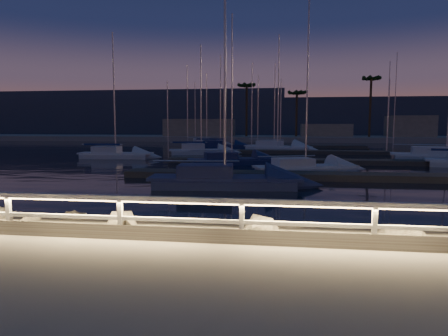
{
  "coord_description": "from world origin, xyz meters",
  "views": [
    {
      "loc": [
        -1.13,
        -9.16,
        2.79
      ],
      "look_at": [
        -2.99,
        4.0,
        1.33
      ],
      "focal_mm": 32.0,
      "sensor_mm": 36.0,
      "label": 1
    }
  ],
  "objects_px": {
    "sailboat_b": "(221,179)",
    "sailboat_g": "(229,160)",
    "guard_rail": "(326,213)",
    "sailboat_n": "(219,146)",
    "sailboat_m": "(206,143)",
    "sailboat_c": "(303,167)",
    "sailboat_k": "(276,147)",
    "sailboat_l": "(443,156)",
    "sailboat_e": "(114,154)",
    "sailboat_i": "(199,150)"
  },
  "relations": [
    {
      "from": "sailboat_g",
      "to": "sailboat_m",
      "type": "height_order",
      "value": "sailboat_g"
    },
    {
      "from": "sailboat_c",
      "to": "sailboat_g",
      "type": "height_order",
      "value": "sailboat_g"
    },
    {
      "from": "sailboat_c",
      "to": "sailboat_m",
      "type": "height_order",
      "value": "sailboat_c"
    },
    {
      "from": "guard_rail",
      "to": "sailboat_k",
      "type": "distance_m",
      "value": 43.98
    },
    {
      "from": "sailboat_l",
      "to": "sailboat_b",
      "type": "bearing_deg",
      "value": -121.46
    },
    {
      "from": "sailboat_c",
      "to": "sailboat_g",
      "type": "distance_m",
      "value": 7.8
    },
    {
      "from": "sailboat_b",
      "to": "sailboat_g",
      "type": "height_order",
      "value": "sailboat_b"
    },
    {
      "from": "sailboat_g",
      "to": "sailboat_k",
      "type": "relative_size",
      "value": 0.83
    },
    {
      "from": "guard_rail",
      "to": "sailboat_n",
      "type": "distance_m",
      "value": 47.24
    },
    {
      "from": "sailboat_b",
      "to": "sailboat_n",
      "type": "relative_size",
      "value": 1.06
    },
    {
      "from": "sailboat_e",
      "to": "sailboat_k",
      "type": "height_order",
      "value": "sailboat_k"
    },
    {
      "from": "sailboat_k",
      "to": "sailboat_l",
      "type": "xyz_separation_m",
      "value": [
        15.85,
        -12.98,
        0.01
      ]
    },
    {
      "from": "sailboat_c",
      "to": "sailboat_e",
      "type": "xyz_separation_m",
      "value": [
        -18.16,
        9.71,
        0.04
      ]
    },
    {
      "from": "sailboat_m",
      "to": "sailboat_l",
      "type": "bearing_deg",
      "value": -64.19
    },
    {
      "from": "sailboat_k",
      "to": "sailboat_g",
      "type": "bearing_deg",
      "value": -76.64
    },
    {
      "from": "sailboat_g",
      "to": "sailboat_m",
      "type": "distance_m",
      "value": 31.58
    },
    {
      "from": "sailboat_b",
      "to": "sailboat_k",
      "type": "relative_size",
      "value": 0.92
    },
    {
      "from": "sailboat_g",
      "to": "sailboat_e",
      "type": "bearing_deg",
      "value": 140.11
    },
    {
      "from": "guard_rail",
      "to": "sailboat_g",
      "type": "height_order",
      "value": "sailboat_g"
    },
    {
      "from": "guard_rail",
      "to": "sailboat_n",
      "type": "xyz_separation_m",
      "value": [
        -9.61,
        46.24,
        -0.94
      ]
    },
    {
      "from": "sailboat_g",
      "to": "sailboat_l",
      "type": "xyz_separation_m",
      "value": [
        19.53,
        6.62,
        0.06
      ]
    },
    {
      "from": "sailboat_b",
      "to": "sailboat_m",
      "type": "relative_size",
      "value": 1.19
    },
    {
      "from": "sailboat_b",
      "to": "sailboat_n",
      "type": "bearing_deg",
      "value": 93.73
    },
    {
      "from": "guard_rail",
      "to": "sailboat_b",
      "type": "bearing_deg",
      "value": 109.43
    },
    {
      "from": "sailboat_e",
      "to": "sailboat_c",
      "type": "bearing_deg",
      "value": -30.33
    },
    {
      "from": "sailboat_i",
      "to": "sailboat_m",
      "type": "xyz_separation_m",
      "value": [
        -2.97,
        19.52,
        -0.02
      ]
    },
    {
      "from": "sailboat_c",
      "to": "sailboat_n",
      "type": "relative_size",
      "value": 0.95
    },
    {
      "from": "guard_rail",
      "to": "sailboat_e",
      "type": "xyz_separation_m",
      "value": [
        -17.63,
        28.89,
        -0.93
      ]
    },
    {
      "from": "sailboat_n",
      "to": "sailboat_g",
      "type": "bearing_deg",
      "value": -80.16
    },
    {
      "from": "sailboat_g",
      "to": "sailboat_m",
      "type": "xyz_separation_m",
      "value": [
        -7.83,
        30.6,
        0.02
      ]
    },
    {
      "from": "sailboat_n",
      "to": "guard_rail",
      "type": "bearing_deg",
      "value": -79.48
    },
    {
      "from": "sailboat_b",
      "to": "sailboat_l",
      "type": "distance_m",
      "value": 26.45
    },
    {
      "from": "sailboat_l",
      "to": "sailboat_n",
      "type": "xyz_separation_m",
      "value": [
        -23.81,
        15.29,
        -0.03
      ]
    },
    {
      "from": "sailboat_n",
      "to": "sailboat_b",
      "type": "bearing_deg",
      "value": -82.29
    },
    {
      "from": "sailboat_c",
      "to": "sailboat_k",
      "type": "height_order",
      "value": "sailboat_k"
    },
    {
      "from": "sailboat_c",
      "to": "sailboat_g",
      "type": "relative_size",
      "value": 0.99
    },
    {
      "from": "sailboat_e",
      "to": "sailboat_m",
      "type": "distance_m",
      "value": 26.42
    },
    {
      "from": "sailboat_i",
      "to": "sailboat_l",
      "type": "height_order",
      "value": "sailboat_l"
    },
    {
      "from": "sailboat_b",
      "to": "sailboat_g",
      "type": "bearing_deg",
      "value": 89.89
    },
    {
      "from": "guard_rail",
      "to": "sailboat_e",
      "type": "relative_size",
      "value": 3.54
    },
    {
      "from": "sailboat_c",
      "to": "sailboat_i",
      "type": "relative_size",
      "value": 1.0
    },
    {
      "from": "sailboat_l",
      "to": "sailboat_i",
      "type": "bearing_deg",
      "value": -177.63
    },
    {
      "from": "sailboat_g",
      "to": "sailboat_n",
      "type": "relative_size",
      "value": 0.96
    },
    {
      "from": "sailboat_b",
      "to": "sailboat_k",
      "type": "height_order",
      "value": "sailboat_k"
    },
    {
      "from": "sailboat_e",
      "to": "sailboat_m",
      "type": "relative_size",
      "value": 1.07
    },
    {
      "from": "sailboat_b",
      "to": "sailboat_m",
      "type": "xyz_separation_m",
      "value": [
        -8.93,
        42.95,
        -0.03
      ]
    },
    {
      "from": "sailboat_c",
      "to": "sailboat_e",
      "type": "relative_size",
      "value": 0.99
    },
    {
      "from": "guard_rail",
      "to": "sailboat_g",
      "type": "relative_size",
      "value": 3.52
    },
    {
      "from": "guard_rail",
      "to": "sailboat_b",
      "type": "height_order",
      "value": "sailboat_b"
    },
    {
      "from": "sailboat_n",
      "to": "sailboat_e",
      "type": "bearing_deg",
      "value": -116.04
    }
  ]
}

